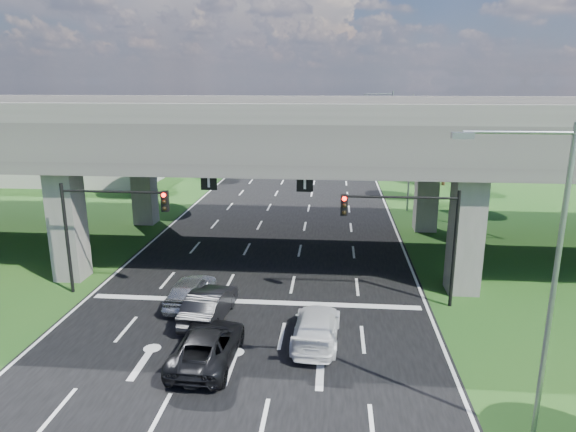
% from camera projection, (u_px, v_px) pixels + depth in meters
% --- Properties ---
extents(ground, '(160.00, 160.00, 0.00)m').
position_uv_depth(ground, '(242.00, 335.00, 23.12)').
color(ground, '#1C4A18').
rests_on(ground, ground).
extents(road, '(18.00, 120.00, 0.03)m').
position_uv_depth(road, '(270.00, 260.00, 32.75)').
color(road, black).
rests_on(road, ground).
extents(overpass, '(80.00, 15.00, 10.00)m').
position_uv_depth(overpass, '(272.00, 132.00, 32.66)').
color(overpass, '#3C3A37').
rests_on(overpass, ground).
extents(warehouse, '(20.00, 10.00, 4.00)m').
position_uv_depth(warehouse, '(71.00, 163.00, 58.57)').
color(warehouse, '#9E9E99').
rests_on(warehouse, ground).
extents(signal_right, '(5.76, 0.54, 6.00)m').
position_uv_depth(signal_right, '(411.00, 226.00, 25.18)').
color(signal_right, black).
rests_on(signal_right, ground).
extents(signal_left, '(5.76, 0.54, 6.00)m').
position_uv_depth(signal_left, '(104.00, 219.00, 26.53)').
color(signal_left, black).
rests_on(signal_left, ground).
extents(streetlight_near, '(3.38, 0.25, 10.00)m').
position_uv_depth(streetlight_near, '(542.00, 266.00, 14.98)').
color(streetlight_near, gray).
rests_on(streetlight_near, ground).
extents(streetlight_far, '(3.38, 0.25, 10.00)m').
position_uv_depth(streetlight_far, '(406.00, 144.00, 43.88)').
color(streetlight_far, gray).
rests_on(streetlight_far, ground).
extents(streetlight_beyond, '(3.38, 0.25, 10.00)m').
position_uv_depth(streetlight_beyond, '(388.00, 128.00, 59.29)').
color(streetlight_beyond, gray).
rests_on(streetlight_beyond, ground).
extents(tree_left_near, '(4.50, 4.50, 7.80)m').
position_uv_depth(tree_left_near, '(143.00, 150.00, 48.15)').
color(tree_left_near, black).
rests_on(tree_left_near, ground).
extents(tree_left_mid, '(3.91, 3.90, 6.76)m').
position_uv_depth(tree_left_mid, '(143.00, 146.00, 56.28)').
color(tree_left_mid, black).
rests_on(tree_left_mid, ground).
extents(tree_left_far, '(4.80, 4.80, 8.32)m').
position_uv_depth(tree_left_far, '(197.00, 131.00, 63.39)').
color(tree_left_far, black).
rests_on(tree_left_far, ground).
extents(tree_right_near, '(4.20, 4.20, 7.28)m').
position_uv_depth(tree_right_near, '(432.00, 154.00, 47.82)').
color(tree_right_near, black).
rests_on(tree_right_near, ground).
extents(tree_right_mid, '(3.91, 3.90, 6.76)m').
position_uv_depth(tree_right_mid, '(446.00, 147.00, 55.35)').
color(tree_right_mid, black).
rests_on(tree_right_mid, ground).
extents(tree_right_far, '(4.50, 4.50, 7.80)m').
position_uv_depth(tree_right_far, '(400.00, 134.00, 63.24)').
color(tree_right_far, black).
rests_on(tree_right_far, ground).
extents(car_silver, '(2.05, 4.48, 1.49)m').
position_uv_depth(car_silver, '(191.00, 290.00, 26.08)').
color(car_silver, '#A9ABB1').
rests_on(car_silver, road).
extents(car_dark, '(1.95, 4.72, 1.52)m').
position_uv_depth(car_dark, '(209.00, 305.00, 24.35)').
color(car_dark, black).
rests_on(car_dark, road).
extents(car_white, '(2.17, 4.88, 1.39)m').
position_uv_depth(car_white, '(316.00, 327.00, 22.27)').
color(car_white, silver).
rests_on(car_white, road).
extents(car_trailing, '(2.45, 5.10, 1.40)m').
position_uv_depth(car_trailing, '(207.00, 345.00, 20.70)').
color(car_trailing, black).
rests_on(car_trailing, road).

